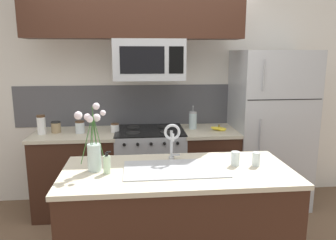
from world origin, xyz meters
name	(u,v)px	position (x,y,z in m)	size (l,w,h in m)	color
rear_partition	(172,92)	(0.30, 1.28, 1.30)	(5.20, 0.10, 2.60)	silver
splash_band	(148,105)	(0.00, 1.22, 1.15)	(3.10, 0.01, 0.48)	#4C4C51
back_counter_left	(77,172)	(-0.82, 0.90, 0.46)	(0.90, 0.65, 0.91)	#381E14
back_counter_right	(208,167)	(0.68, 0.90, 0.46)	(0.62, 0.65, 0.91)	#381E14
stove_range	(150,169)	(0.00, 0.90, 0.46)	(0.76, 0.64, 0.93)	#A8AAAF
microwave	(149,60)	(0.00, 0.88, 1.69)	(0.74, 0.40, 0.42)	#A8AAAF
upper_cabinet_band	(135,9)	(-0.14, 0.85, 2.20)	(2.23, 0.34, 0.60)	#381E14
refrigerator	(269,129)	(1.39, 0.92, 0.90)	(0.83, 0.74, 1.79)	#A8AAAF
storage_jar_tall	(41,125)	(-1.15, 0.87, 1.01)	(0.09, 0.09, 0.21)	silver
storage_jar_medium	(56,127)	(-1.02, 0.93, 0.97)	(0.10, 0.10, 0.12)	#997F5B
storage_jar_short	(80,127)	(-0.75, 0.88, 0.97)	(0.10, 0.10, 0.13)	silver
storage_jar_squat	(115,128)	(-0.38, 0.88, 0.96)	(0.09, 0.09, 0.10)	silver
banana_bunch	(219,129)	(0.77, 0.84, 0.93)	(0.19, 0.12, 0.08)	yellow
french_press	(193,120)	(0.50, 0.96, 1.01)	(0.09, 0.09, 0.27)	silver
island_counter	(177,225)	(0.15, -0.35, 0.46)	(1.71, 0.79, 0.91)	#381E14
kitchen_sink	(175,178)	(0.13, -0.35, 0.84)	(0.76, 0.42, 0.16)	#ADAFB5
sink_faucet	(172,137)	(0.13, -0.14, 1.11)	(0.14, 0.14, 0.31)	#B7BABF
dish_soap_bottle	(107,164)	(-0.36, -0.38, 0.98)	(0.06, 0.05, 0.16)	beige
drinking_glass	(235,159)	(0.61, -0.31, 0.96)	(0.07, 0.07, 0.11)	silver
spare_glass	(256,159)	(0.76, -0.33, 0.96)	(0.06, 0.06, 0.11)	silver
flower_vase	(93,148)	(-0.46, -0.31, 1.08)	(0.22, 0.16, 0.50)	silver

